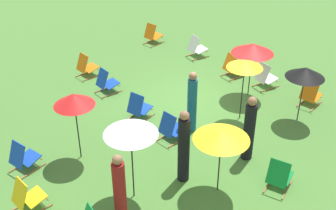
{
  "coord_description": "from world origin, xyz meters",
  "views": [
    {
      "loc": [
        -7.86,
        8.42,
        6.97
      ],
      "look_at": [
        0.0,
        1.2,
        0.5
      ],
      "focal_mm": 47.0,
      "sensor_mm": 36.0,
      "label": 1
    }
  ],
  "objects_px": {
    "deckchair_11": "(86,67)",
    "person_3": "(120,191)",
    "umbrella_5": "(245,64)",
    "person_2": "(192,103)",
    "deckchair_6": "(196,48)",
    "deckchair_7": "(310,95)",
    "deckchair_8": "(171,128)",
    "deckchair_10": "(106,82)",
    "deckchair_13": "(153,35)",
    "deckchair_9": "(279,176)",
    "umbrella_1": "(253,48)",
    "person_1": "(249,129)",
    "umbrella_4": "(74,100)",
    "umbrella_0": "(306,73)",
    "deckchair_12": "(265,77)",
    "person_0": "(184,148)",
    "deckchair_3": "(27,197)",
    "deckchair_0": "(233,67)",
    "umbrella_2": "(221,135)",
    "umbrella_3": "(131,129)",
    "deckchair_1": "(139,108)"
  },
  "relations": [
    {
      "from": "deckchair_13",
      "to": "umbrella_0",
      "type": "bearing_deg",
      "value": 169.9
    },
    {
      "from": "deckchair_7",
      "to": "person_3",
      "type": "height_order",
      "value": "person_3"
    },
    {
      "from": "deckchair_8",
      "to": "deckchair_10",
      "type": "distance_m",
      "value": 3.3
    },
    {
      "from": "deckchair_8",
      "to": "deckchair_10",
      "type": "height_order",
      "value": "same"
    },
    {
      "from": "deckchair_6",
      "to": "umbrella_0",
      "type": "relative_size",
      "value": 0.5
    },
    {
      "from": "deckchair_8",
      "to": "deckchair_13",
      "type": "distance_m",
      "value": 6.57
    },
    {
      "from": "umbrella_3",
      "to": "person_1",
      "type": "height_order",
      "value": "umbrella_3"
    },
    {
      "from": "umbrella_3",
      "to": "deckchair_9",
      "type": "bearing_deg",
      "value": -128.4
    },
    {
      "from": "umbrella_0",
      "to": "person_1",
      "type": "distance_m",
      "value": 2.56
    },
    {
      "from": "deckchair_13",
      "to": "person_3",
      "type": "bearing_deg",
      "value": 129.51
    },
    {
      "from": "umbrella_5",
      "to": "umbrella_1",
      "type": "bearing_deg",
      "value": -61.06
    },
    {
      "from": "umbrella_2",
      "to": "umbrella_4",
      "type": "bearing_deg",
      "value": 27.47
    },
    {
      "from": "deckchair_11",
      "to": "person_1",
      "type": "distance_m",
      "value": 6.56
    },
    {
      "from": "deckchair_8",
      "to": "person_2",
      "type": "relative_size",
      "value": 0.46
    },
    {
      "from": "deckchair_10",
      "to": "umbrella_5",
      "type": "relative_size",
      "value": 0.45
    },
    {
      "from": "person_0",
      "to": "person_3",
      "type": "xyz_separation_m",
      "value": [
        -0.1,
        1.92,
        -0.08
      ]
    },
    {
      "from": "deckchair_11",
      "to": "umbrella_4",
      "type": "relative_size",
      "value": 0.45
    },
    {
      "from": "umbrella_2",
      "to": "person_0",
      "type": "height_order",
      "value": "person_0"
    },
    {
      "from": "deckchair_1",
      "to": "deckchair_12",
      "type": "distance_m",
      "value": 4.42
    },
    {
      "from": "deckchair_9",
      "to": "umbrella_1",
      "type": "xyz_separation_m",
      "value": [
        3.23,
        -2.96,
        1.23
      ]
    },
    {
      "from": "deckchair_3",
      "to": "umbrella_5",
      "type": "xyz_separation_m",
      "value": [
        -0.73,
        -6.29,
        1.36
      ]
    },
    {
      "from": "deckchair_0",
      "to": "deckchair_10",
      "type": "bearing_deg",
      "value": 71.22
    },
    {
      "from": "deckchair_11",
      "to": "umbrella_4",
      "type": "height_order",
      "value": "umbrella_4"
    },
    {
      "from": "deckchair_11",
      "to": "person_3",
      "type": "distance_m",
      "value": 6.93
    },
    {
      "from": "deckchair_11",
      "to": "deckchair_13",
      "type": "xyz_separation_m",
      "value": [
        0.61,
        -3.5,
        0.0
      ]
    },
    {
      "from": "deckchair_8",
      "to": "person_0",
      "type": "bearing_deg",
      "value": 145.87
    },
    {
      "from": "deckchair_1",
      "to": "umbrella_1",
      "type": "bearing_deg",
      "value": -121.85
    },
    {
      "from": "umbrella_0",
      "to": "person_3",
      "type": "distance_m",
      "value": 6.2
    },
    {
      "from": "deckchair_11",
      "to": "umbrella_3",
      "type": "distance_m",
      "value": 6.39
    },
    {
      "from": "umbrella_0",
      "to": "umbrella_1",
      "type": "xyz_separation_m",
      "value": [
        1.88,
        -0.1,
        0.07
      ]
    },
    {
      "from": "deckchair_6",
      "to": "deckchair_9",
      "type": "xyz_separation_m",
      "value": [
        -6.33,
        3.78,
        0.0
      ]
    },
    {
      "from": "deckchair_0",
      "to": "umbrella_2",
      "type": "distance_m",
      "value": 5.9
    },
    {
      "from": "deckchair_7",
      "to": "person_1",
      "type": "xyz_separation_m",
      "value": [
        -0.33,
        3.42,
        0.48
      ]
    },
    {
      "from": "person_2",
      "to": "umbrella_4",
      "type": "bearing_deg",
      "value": -21.71
    },
    {
      "from": "person_0",
      "to": "person_1",
      "type": "height_order",
      "value": "person_0"
    },
    {
      "from": "deckchair_11",
      "to": "umbrella_1",
      "type": "height_order",
      "value": "umbrella_1"
    },
    {
      "from": "umbrella_2",
      "to": "umbrella_3",
      "type": "relative_size",
      "value": 0.85
    },
    {
      "from": "person_0",
      "to": "umbrella_1",
      "type": "bearing_deg",
      "value": 113.47
    },
    {
      "from": "deckchair_8",
      "to": "umbrella_5",
      "type": "relative_size",
      "value": 0.45
    },
    {
      "from": "deckchair_0",
      "to": "umbrella_1",
      "type": "xyz_separation_m",
      "value": [
        -1.17,
        0.61,
        1.23
      ]
    },
    {
      "from": "deckchair_3",
      "to": "person_1",
      "type": "xyz_separation_m",
      "value": [
        -2.03,
        -4.97,
        0.48
      ]
    },
    {
      "from": "deckchair_12",
      "to": "person_1",
      "type": "relative_size",
      "value": 0.48
    },
    {
      "from": "deckchair_0",
      "to": "umbrella_0",
      "type": "height_order",
      "value": "umbrella_0"
    },
    {
      "from": "umbrella_0",
      "to": "person_3",
      "type": "bearing_deg",
      "value": 87.3
    },
    {
      "from": "deckchair_0",
      "to": "person_3",
      "type": "relative_size",
      "value": 0.48
    },
    {
      "from": "deckchair_6",
      "to": "deckchair_7",
      "type": "distance_m",
      "value": 4.77
    },
    {
      "from": "deckchair_6",
      "to": "deckchair_13",
      "type": "distance_m",
      "value": 2.07
    },
    {
      "from": "umbrella_5",
      "to": "person_2",
      "type": "relative_size",
      "value": 1.03
    },
    {
      "from": "deckchair_0",
      "to": "deckchair_9",
      "type": "distance_m",
      "value": 5.66
    },
    {
      "from": "deckchair_6",
      "to": "person_1",
      "type": "relative_size",
      "value": 0.47
    }
  ]
}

